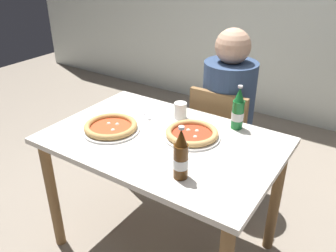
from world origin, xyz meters
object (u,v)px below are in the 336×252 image
Objects in this scene: paper_cup at (180,111)px; chair_behind_table at (222,139)px; dining_table_main at (163,157)px; diner_seated at (226,122)px; beer_bottle_left at (181,157)px; pizza_marinara_far at (111,127)px; pizza_margherita_near at (192,134)px; beer_bottle_center at (238,111)px; napkin_with_cutlery at (150,112)px.

chair_behind_table is at bearing 71.53° from paper_cup.
dining_table_main is 0.99× the size of diner_seated.
beer_bottle_left is at bearing 101.67° from chair_behind_table.
pizza_margherita_near is at bearing 23.73° from pizza_marinara_far.
diner_seated is 0.84m from pizza_marinara_far.
beer_bottle_left is at bearing -67.80° from pizza_margherita_near.
chair_behind_table is 2.86× the size of pizza_margherita_near.
chair_behind_table is 2.74× the size of pizza_marinara_far.
pizza_marinara_far is 0.69m from beer_bottle_center.
beer_bottle_center is (0.01, 0.56, 0.00)m from beer_bottle_left.
beer_bottle_left and beer_bottle_center have the same top height.
beer_bottle_center is at bearing -58.89° from diner_seated.
pizza_margherita_near is at bearing -123.08° from beer_bottle_center.
pizza_margherita_near is at bearing 95.07° from chair_behind_table.
paper_cup is at bearing -168.37° from beer_bottle_center.
napkin_with_cutlery is at bearing 160.92° from pizza_margherita_near.
beer_bottle_center is at bearing 11.68° from napkin_with_cutlery.
chair_behind_table is 3.44× the size of beer_bottle_center.
diner_seated is 0.60m from pizza_margherita_near.
napkin_with_cutlery is at bearing -124.44° from diner_seated.
beer_bottle_left is 1.13× the size of napkin_with_cutlery.
pizza_margherita_near is at bearing 112.20° from beer_bottle_left.
beer_bottle_center is at bearing 124.31° from chair_behind_table.
napkin_with_cutlery is at bearing 81.94° from pizza_marinara_far.
chair_behind_table is 3.87× the size of napkin_with_cutlery.
pizza_marinara_far is at bearing -163.02° from dining_table_main.
diner_seated is at bearing -89.65° from chair_behind_table.
beer_bottle_left reaches higher than napkin_with_cutlery.
chair_behind_table is at bearing 83.62° from dining_table_main.
beer_bottle_center is (0.20, -0.29, 0.37)m from chair_behind_table.
beer_bottle_left is (0.13, -0.33, 0.08)m from pizza_margherita_near.
paper_cup is (0.19, 0.04, 0.04)m from napkin_with_cutlery.
paper_cup is (-0.12, -0.36, 0.32)m from chair_behind_table.
beer_bottle_center reaches higher than pizza_marinara_far.
pizza_margherita_near is 0.24m from paper_cup.
chair_behind_table is at bearing 52.19° from napkin_with_cutlery.
beer_bottle_left is (0.19, -0.90, 0.27)m from diner_seated.
pizza_marinara_far is at bearing -98.06° from napkin_with_cutlery.
pizza_margherita_near is 3.12× the size of paper_cup.
chair_behind_table reaches higher than dining_table_main.
pizza_margherita_near is (0.06, -0.57, 0.19)m from diner_seated.
beer_bottle_left is (0.54, -0.15, 0.08)m from pizza_marinara_far.
paper_cup is at bearing 121.90° from beer_bottle_left.
pizza_marinara_far is at bearing -143.63° from beer_bottle_center.
pizza_marinara_far is (-0.40, -0.18, -0.00)m from pizza_margherita_near.
dining_table_main is 0.63m from chair_behind_table.
diner_seated is 0.47m from paper_cup.
pizza_marinara_far is 0.41m from paper_cup.
pizza_marinara_far is (-0.35, -0.75, 0.19)m from diner_seated.
dining_table_main is at bearing -143.20° from pizza_margherita_near.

